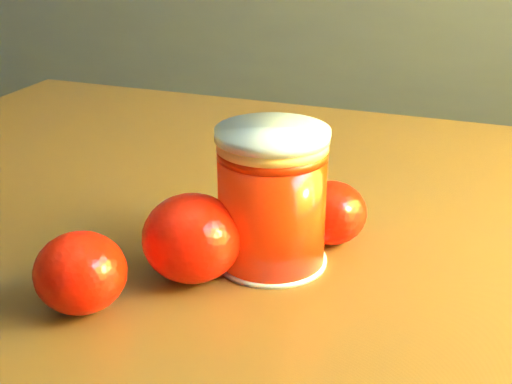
# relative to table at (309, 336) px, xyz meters

# --- Properties ---
(kitchen_counter) EXTENTS (3.15, 0.60, 0.90)m
(kitchen_counter) POSITION_rel_table_xyz_m (-0.87, 1.48, -0.26)
(kitchen_counter) COLOR #454449
(kitchen_counter) RESTS_ON ground
(table) EXTENTS (1.14, 0.85, 0.81)m
(table) POSITION_rel_table_xyz_m (0.00, 0.00, 0.00)
(table) COLOR brown
(table) RESTS_ON ground
(juice_glass) EXTENTS (0.09, 0.09, 0.11)m
(juice_glass) POSITION_rel_table_xyz_m (-0.02, -0.06, 0.16)
(juice_glass) COLOR red
(juice_glass) RESTS_ON table
(orange_front) EXTENTS (0.09, 0.09, 0.07)m
(orange_front) POSITION_rel_table_xyz_m (-0.07, -0.10, 0.14)
(orange_front) COLOR #FE1805
(orange_front) RESTS_ON table
(orange_back) EXTENTS (0.07, 0.07, 0.05)m
(orange_back) POSITION_rel_table_xyz_m (0.02, -0.01, 0.13)
(orange_back) COLOR #FE1805
(orange_back) RESTS_ON table
(orange_extra) EXTENTS (0.08, 0.08, 0.06)m
(orange_extra) POSITION_rel_table_xyz_m (-0.13, -0.16, 0.13)
(orange_extra) COLOR #FE1805
(orange_extra) RESTS_ON table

